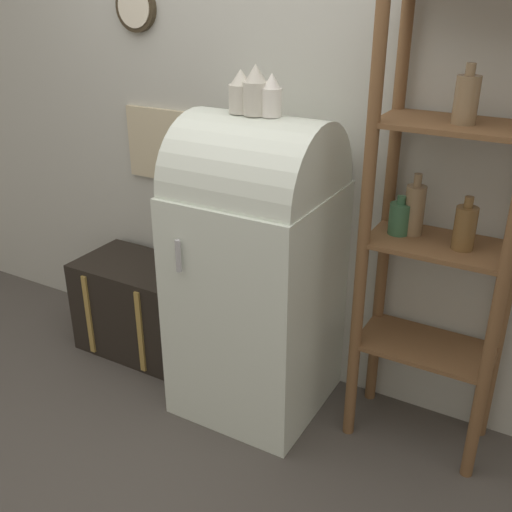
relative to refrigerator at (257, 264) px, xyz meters
name	(u,v)px	position (x,y,z in m)	size (l,w,h in m)	color
ground_plane	(232,422)	(0.00, -0.23, -0.73)	(12.00, 12.00, 0.00)	#4C4742
wall_back	(294,112)	(0.00, 0.34, 0.62)	(7.00, 0.09, 2.70)	#B7B7AD
refrigerator	(257,264)	(0.00, 0.00, 0.00)	(0.63, 0.67, 1.40)	silver
suitcase_trunk	(140,306)	(-0.78, 0.07, -0.47)	(0.64, 0.43, 0.52)	black
shelf_unit	(443,216)	(0.75, 0.13, 0.33)	(0.58, 0.34, 1.90)	brown
vase_left	(241,93)	(-0.07, 0.00, 0.75)	(0.10, 0.10, 0.17)	beige
vase_center	(255,91)	(0.00, -0.01, 0.76)	(0.10, 0.10, 0.20)	beige
vase_right	(272,96)	(0.07, 0.00, 0.75)	(0.08, 0.08, 0.17)	white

